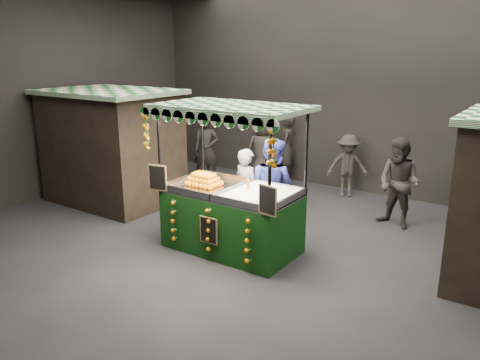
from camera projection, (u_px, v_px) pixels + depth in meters
The scene contains 12 objects.
ground at pixel (246, 259), 8.08m from camera, with size 12.00×12.00×0.00m, color black.
market_hall at pixel (247, 55), 7.18m from camera, with size 12.10×10.10×5.05m.
neighbour_stall_left at pixel (113, 146), 10.93m from camera, with size 3.00×2.20×2.60m.
juice_stall at pixel (231, 207), 8.26m from camera, with size 2.67×1.57×2.58m.
vendor_grey at pixel (246, 191), 9.09m from camera, with size 0.70×0.56×1.67m.
vendor_blue at pixel (272, 188), 8.83m from camera, with size 1.00×0.81×1.93m.
shopper_0 at pixel (206, 150), 12.50m from camera, with size 0.79×0.71×1.81m.
shopper_1 at pixel (399, 183), 9.35m from camera, with size 1.04×0.91×1.82m.
shopper_2 at pixel (274, 175), 10.25m from camera, with size 1.02×0.89×1.65m.
shopper_3 at pixel (348, 166), 11.39m from camera, with size 1.13×0.98×1.52m.
shopper_4 at pixel (263, 152), 12.09m from camera, with size 1.08×0.94×1.86m.
shopper_6 at pixel (286, 149), 12.47m from camera, with size 0.68×0.79×1.84m.
Camera 1 is at (4.11, -6.18, 3.48)m, focal length 35.32 mm.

